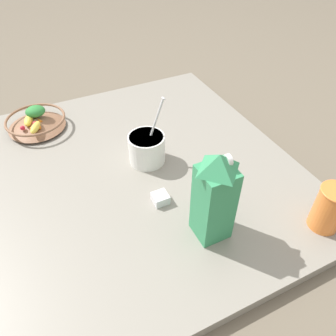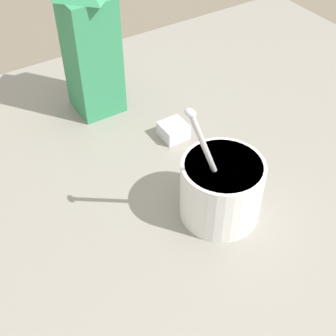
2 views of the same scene
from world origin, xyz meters
TOP-DOWN VIEW (x-y plane):
  - ground_plane at (0.00, 0.00)m, footprint 6.00×6.00m
  - countertop at (0.00, 0.00)m, footprint 1.15×1.15m
  - milk_carton at (-0.34, -0.13)m, footprint 0.09×0.09m
  - yogurt_tub at (0.03, -0.09)m, footprint 0.13×0.14m
  - spice_jar at (-0.18, -0.05)m, footprint 0.05×0.05m

SIDE VIEW (x-z plane):
  - ground_plane at x=0.00m, z-range 0.00..0.00m
  - countertop at x=0.00m, z-range 0.00..0.04m
  - spice_jar at x=-0.18m, z-range 0.04..0.07m
  - yogurt_tub at x=0.03m, z-range -0.02..0.22m
  - milk_carton at x=-0.34m, z-range 0.04..0.33m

